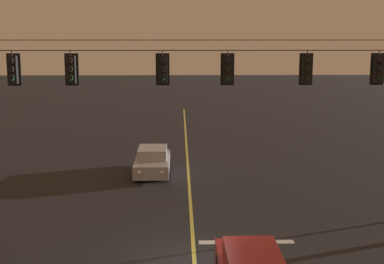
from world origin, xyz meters
name	(u,v)px	position (x,y,z in m)	size (l,w,h in m)	color
lane_centre_stripe	(190,191)	(0.00, 8.55, 0.00)	(0.14, 60.00, 0.01)	#D1C64C
stop_bar_paint	(246,242)	(1.90, 1.95, 0.00)	(3.40, 0.36, 0.01)	silver
signal_span_assembly	(193,122)	(0.00, 2.55, 4.23)	(20.26, 0.32, 8.15)	#38281C
traffic_light_leftmost	(13,70)	(-6.21, 2.53, 6.10)	(0.48, 0.41, 1.22)	black
traffic_light_left_inner	(71,70)	(-4.21, 2.53, 6.10)	(0.48, 0.41, 1.22)	black
traffic_light_centre	(162,69)	(-1.05, 2.53, 6.10)	(0.48, 0.41, 1.22)	black
traffic_light_right_inner	(228,69)	(1.22, 2.53, 6.10)	(0.48, 0.41, 1.22)	black
traffic_light_rightmost	(307,69)	(3.99, 2.53, 6.10)	(0.48, 0.41, 1.22)	black
traffic_light_far_right	(379,69)	(6.51, 2.53, 6.10)	(0.48, 0.41, 1.22)	black
car_oncoming_lead	(153,161)	(-1.92, 11.97, 0.65)	(1.80, 4.42, 1.39)	#A5A5AD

